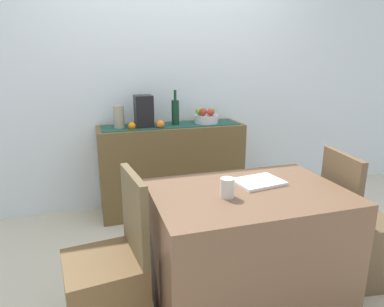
{
  "coord_description": "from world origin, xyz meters",
  "views": [
    {
      "loc": [
        -0.77,
        -2.17,
        1.46
      ],
      "look_at": [
        0.0,
        0.35,
        0.73
      ],
      "focal_mm": 31.76,
      "sensor_mm": 36.0,
      "label": 1
    }
  ],
  "objects_px": {
    "fruit_bowl": "(206,119)",
    "coffee_cup": "(227,188)",
    "coffee_maker": "(144,111)",
    "chair_by_corner": "(355,243)",
    "wine_bottle": "(175,112)",
    "ceramic_vase": "(119,117)",
    "dining_table": "(247,248)",
    "sideboard_console": "(172,168)",
    "open_book": "(259,182)",
    "chair_near_window": "(108,289)"
  },
  "relations": [
    {
      "from": "fruit_bowl",
      "to": "coffee_cup",
      "type": "height_order",
      "value": "fruit_bowl"
    },
    {
      "from": "fruit_bowl",
      "to": "coffee_maker",
      "type": "distance_m",
      "value": 0.62
    },
    {
      "from": "chair_by_corner",
      "to": "coffee_cup",
      "type": "bearing_deg",
      "value": -177.13
    },
    {
      "from": "wine_bottle",
      "to": "coffee_cup",
      "type": "xyz_separation_m",
      "value": [
        -0.1,
        -1.51,
        -0.19
      ]
    },
    {
      "from": "fruit_bowl",
      "to": "ceramic_vase",
      "type": "distance_m",
      "value": 0.84
    },
    {
      "from": "wine_bottle",
      "to": "dining_table",
      "type": "height_order",
      "value": "wine_bottle"
    },
    {
      "from": "chair_by_corner",
      "to": "ceramic_vase",
      "type": "bearing_deg",
      "value": 133.66
    },
    {
      "from": "sideboard_console",
      "to": "open_book",
      "type": "bearing_deg",
      "value": -81.36
    },
    {
      "from": "fruit_bowl",
      "to": "ceramic_vase",
      "type": "xyz_separation_m",
      "value": [
        -0.84,
        0.0,
        0.06
      ]
    },
    {
      "from": "coffee_maker",
      "to": "dining_table",
      "type": "xyz_separation_m",
      "value": [
        0.36,
        -1.46,
        -0.63
      ]
    },
    {
      "from": "wine_bottle",
      "to": "chair_near_window",
      "type": "xyz_separation_m",
      "value": [
        -0.75,
        -1.46,
        -0.72
      ]
    },
    {
      "from": "sideboard_console",
      "to": "coffee_cup",
      "type": "xyz_separation_m",
      "value": [
        -0.05,
        -1.51,
        0.37
      ]
    },
    {
      "from": "fruit_bowl",
      "to": "chair_by_corner",
      "type": "relative_size",
      "value": 0.26
    },
    {
      "from": "dining_table",
      "to": "fruit_bowl",
      "type": "bearing_deg",
      "value": 80.22
    },
    {
      "from": "open_book",
      "to": "fruit_bowl",
      "type": "bearing_deg",
      "value": 75.18
    },
    {
      "from": "ceramic_vase",
      "to": "chair_near_window",
      "type": "relative_size",
      "value": 0.23
    },
    {
      "from": "sideboard_console",
      "to": "fruit_bowl",
      "type": "bearing_deg",
      "value": 0.0
    },
    {
      "from": "coffee_maker",
      "to": "ceramic_vase",
      "type": "xyz_separation_m",
      "value": [
        -0.23,
        0.0,
        -0.04
      ]
    },
    {
      "from": "wine_bottle",
      "to": "coffee_maker",
      "type": "distance_m",
      "value": 0.3
    },
    {
      "from": "sideboard_console",
      "to": "coffee_cup",
      "type": "distance_m",
      "value": 1.56
    },
    {
      "from": "chair_by_corner",
      "to": "chair_near_window",
      "type": "bearing_deg",
      "value": -180.0
    },
    {
      "from": "dining_table",
      "to": "open_book",
      "type": "distance_m",
      "value": 0.4
    },
    {
      "from": "dining_table",
      "to": "chair_by_corner",
      "type": "xyz_separation_m",
      "value": [
        0.81,
        0.0,
        -0.1
      ]
    },
    {
      "from": "wine_bottle",
      "to": "chair_by_corner",
      "type": "relative_size",
      "value": 0.37
    },
    {
      "from": "wine_bottle",
      "to": "chair_near_window",
      "type": "distance_m",
      "value": 1.79
    },
    {
      "from": "chair_near_window",
      "to": "fruit_bowl",
      "type": "bearing_deg",
      "value": 53.95
    },
    {
      "from": "fruit_bowl",
      "to": "coffee_cup",
      "type": "bearing_deg",
      "value": -105.13
    },
    {
      "from": "coffee_cup",
      "to": "ceramic_vase",
      "type": "bearing_deg",
      "value": 105.79
    },
    {
      "from": "sideboard_console",
      "to": "coffee_cup",
      "type": "bearing_deg",
      "value": -92.07
    },
    {
      "from": "fruit_bowl",
      "to": "sideboard_console",
      "type": "bearing_deg",
      "value": 180.0
    },
    {
      "from": "sideboard_console",
      "to": "fruit_bowl",
      "type": "relative_size",
      "value": 5.91
    },
    {
      "from": "sideboard_console",
      "to": "coffee_maker",
      "type": "bearing_deg",
      "value": 180.0
    },
    {
      "from": "chair_near_window",
      "to": "open_book",
      "type": "bearing_deg",
      "value": 5.7
    },
    {
      "from": "coffee_maker",
      "to": "chair_by_corner",
      "type": "bearing_deg",
      "value": -51.35
    },
    {
      "from": "ceramic_vase",
      "to": "dining_table",
      "type": "distance_m",
      "value": 1.68
    },
    {
      "from": "fruit_bowl",
      "to": "ceramic_vase",
      "type": "bearing_deg",
      "value": 180.0
    },
    {
      "from": "ceramic_vase",
      "to": "chair_by_corner",
      "type": "relative_size",
      "value": 0.23
    },
    {
      "from": "ceramic_vase",
      "to": "coffee_cup",
      "type": "bearing_deg",
      "value": -74.21
    },
    {
      "from": "sideboard_console",
      "to": "open_book",
      "type": "height_order",
      "value": "sideboard_console"
    },
    {
      "from": "open_book",
      "to": "coffee_cup",
      "type": "height_order",
      "value": "coffee_cup"
    },
    {
      "from": "coffee_cup",
      "to": "dining_table",
      "type": "bearing_deg",
      "value": 16.57
    },
    {
      "from": "open_book",
      "to": "coffee_cup",
      "type": "relative_size",
      "value": 2.61
    },
    {
      "from": "chair_near_window",
      "to": "sideboard_console",
      "type": "bearing_deg",
      "value": 64.08
    },
    {
      "from": "coffee_maker",
      "to": "open_book",
      "type": "distance_m",
      "value": 1.47
    },
    {
      "from": "coffee_cup",
      "to": "chair_by_corner",
      "type": "relative_size",
      "value": 0.12
    },
    {
      "from": "fruit_bowl",
      "to": "chair_near_window",
      "type": "relative_size",
      "value": 0.26
    },
    {
      "from": "sideboard_console",
      "to": "chair_by_corner",
      "type": "relative_size",
      "value": 1.53
    },
    {
      "from": "open_book",
      "to": "wine_bottle",
      "type": "bearing_deg",
      "value": 88.11
    },
    {
      "from": "coffee_cup",
      "to": "sideboard_console",
      "type": "bearing_deg",
      "value": 87.93
    },
    {
      "from": "sideboard_console",
      "to": "wine_bottle",
      "type": "distance_m",
      "value": 0.56
    }
  ]
}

